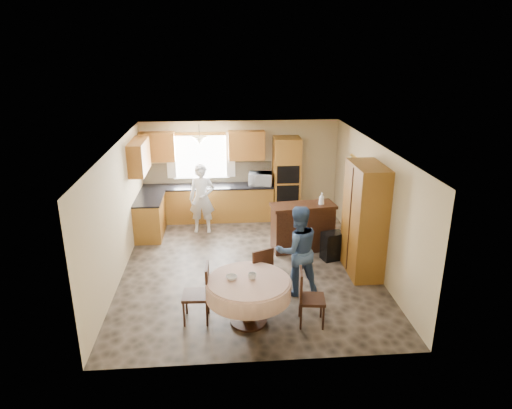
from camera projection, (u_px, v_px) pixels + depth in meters
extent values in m
cube|color=brown|center=(248.00, 266.00, 9.34)|extent=(5.00, 6.00, 0.01)
cube|color=white|center=(248.00, 146.00, 8.52)|extent=(5.00, 6.00, 0.01)
cube|color=tan|center=(241.00, 169.00, 11.75)|extent=(5.00, 0.02, 2.50)
cube|color=tan|center=(263.00, 284.00, 6.11)|extent=(5.00, 0.02, 2.50)
cube|color=tan|center=(118.00, 212.00, 8.74)|extent=(0.02, 6.00, 2.50)
cube|color=tan|center=(373.00, 205.00, 9.12)|extent=(0.02, 6.00, 2.50)
cube|color=white|center=(201.00, 157.00, 11.54)|extent=(1.40, 0.03, 1.10)
cube|color=white|center=(171.00, 156.00, 11.42)|extent=(0.22, 0.02, 1.15)
cube|color=white|center=(231.00, 155.00, 11.53)|extent=(0.22, 0.02, 1.15)
cube|color=#B67D30|center=(208.00, 204.00, 11.67)|extent=(3.30, 0.60, 0.88)
cube|color=black|center=(208.00, 186.00, 11.52)|extent=(3.30, 0.64, 0.04)
cube|color=#B67D30|center=(150.00, 218.00, 10.72)|extent=(0.60, 1.20, 0.88)
cube|color=black|center=(149.00, 199.00, 10.57)|extent=(0.64, 1.20, 0.04)
cube|color=#C4B28A|center=(208.00, 173.00, 11.70)|extent=(3.30, 0.02, 0.55)
cube|color=#AD6A2B|center=(157.00, 147.00, 11.22)|extent=(0.85, 0.33, 0.72)
cube|color=#AD6A2B|center=(247.00, 145.00, 11.39)|extent=(0.90, 0.33, 0.72)
cube|color=#AD6A2B|center=(139.00, 157.00, 10.22)|extent=(0.33, 1.20, 0.72)
cube|color=#B67D30|center=(286.00, 179.00, 11.61)|extent=(0.66, 0.62, 2.12)
cube|color=black|center=(288.00, 175.00, 11.25)|extent=(0.56, 0.01, 0.45)
cube|color=black|center=(288.00, 194.00, 11.42)|extent=(0.56, 0.01, 0.45)
cone|color=beige|center=(199.00, 140.00, 10.92)|extent=(0.36, 0.36, 0.18)
cube|color=#3C1E10|center=(302.00, 228.00, 9.96)|extent=(1.43, 0.73, 0.98)
cube|color=black|center=(333.00, 246.00, 9.55)|extent=(0.50, 0.41, 0.60)
cube|color=#B67D30|center=(365.00, 220.00, 8.77)|extent=(0.57, 1.15, 2.19)
cylinder|color=#3C1E10|center=(248.00, 303.00, 7.33)|extent=(0.20, 0.20, 0.71)
cylinder|color=#3C1E10|center=(249.00, 321.00, 7.44)|extent=(0.60, 0.60, 0.04)
cylinder|color=beige|center=(248.00, 281.00, 7.20)|extent=(1.30, 1.30, 0.05)
cylinder|color=beige|center=(248.00, 289.00, 7.24)|extent=(1.36, 1.36, 0.28)
cube|color=#3C1E10|center=(196.00, 295.00, 7.36)|extent=(0.44, 0.44, 0.05)
cube|color=#3C1E10|center=(207.00, 280.00, 7.27)|extent=(0.06, 0.41, 0.51)
cylinder|color=#3C1E10|center=(184.00, 315.00, 7.25)|extent=(0.04, 0.04, 0.44)
cylinder|color=#3C1E10|center=(208.00, 314.00, 7.28)|extent=(0.04, 0.04, 0.44)
cylinder|color=#3C1E10|center=(186.00, 303.00, 7.59)|extent=(0.04, 0.04, 0.44)
cylinder|color=#3C1E10|center=(208.00, 302.00, 7.62)|extent=(0.04, 0.04, 0.44)
cube|color=#3C1E10|center=(257.00, 273.00, 8.08)|extent=(0.56, 0.56, 0.05)
cube|color=#3C1E10|center=(263.00, 263.00, 7.83)|extent=(0.38, 0.21, 0.51)
cylinder|color=#3C1E10|center=(248.00, 290.00, 7.98)|extent=(0.04, 0.04, 0.43)
cylinder|color=#3C1E10|center=(269.00, 290.00, 8.00)|extent=(0.04, 0.04, 0.43)
cylinder|color=#3C1E10|center=(247.00, 280.00, 8.32)|extent=(0.04, 0.04, 0.43)
cylinder|color=#3C1E10|center=(267.00, 279.00, 8.35)|extent=(0.04, 0.04, 0.43)
cube|color=#3C1E10|center=(312.00, 299.00, 7.27)|extent=(0.46, 0.46, 0.05)
cube|color=#3C1E10|center=(301.00, 284.00, 7.19)|extent=(0.09, 0.39, 0.49)
cylinder|color=#3C1E10|center=(302.00, 318.00, 7.17)|extent=(0.04, 0.04, 0.42)
cylinder|color=#3C1E10|center=(324.00, 317.00, 7.20)|extent=(0.04, 0.04, 0.42)
cylinder|color=#3C1E10|center=(299.00, 306.00, 7.50)|extent=(0.04, 0.04, 0.42)
cylinder|color=#3C1E10|center=(320.00, 305.00, 7.53)|extent=(0.04, 0.04, 0.42)
cube|color=#ECBB45|center=(354.00, 167.00, 10.23)|extent=(0.05, 0.57, 0.47)
cube|color=#ABC0C9|center=(352.00, 167.00, 10.23)|extent=(0.01, 0.47, 0.37)
imported|color=silver|center=(260.00, 179.00, 11.51)|extent=(0.62, 0.46, 0.32)
imported|color=silver|center=(202.00, 199.00, 10.82)|extent=(0.64, 0.45, 1.67)
imported|color=#38537C|center=(297.00, 250.00, 8.09)|extent=(0.92, 0.78, 1.66)
imported|color=#B2B2B2|center=(287.00, 207.00, 9.76)|extent=(0.29, 0.29, 0.05)
imported|color=silver|center=(322.00, 200.00, 9.77)|extent=(0.13, 0.13, 0.32)
imported|color=#B2B2B2|center=(252.00, 276.00, 7.19)|extent=(0.18, 0.18, 0.10)
imported|color=#B2B2B2|center=(231.00, 278.00, 7.20)|extent=(0.24, 0.24, 0.06)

